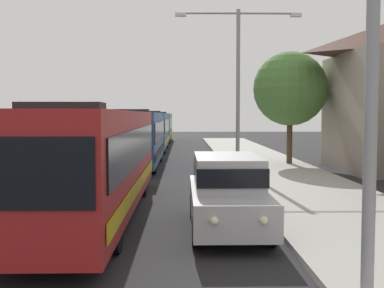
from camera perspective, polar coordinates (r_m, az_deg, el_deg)
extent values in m
cube|color=maroon|center=(14.19, -11.51, -1.61)|extent=(2.50, 12.27, 2.70)
cube|color=black|center=(13.99, -6.40, -0.20)|extent=(0.04, 11.29, 1.00)
cube|color=black|center=(14.45, -16.48, -0.20)|extent=(0.04, 11.29, 1.00)
cube|color=black|center=(8.22, -19.33, -3.34)|extent=(2.30, 0.04, 1.20)
cube|color=gold|center=(14.11, -6.33, -4.86)|extent=(0.03, 11.65, 0.36)
cube|color=black|center=(10.54, -15.23, 4.36)|extent=(1.75, 0.90, 0.16)
cylinder|color=black|center=(10.50, -9.24, -10.04)|extent=(0.28, 1.00, 1.00)
cylinder|color=black|center=(11.02, -20.80, -9.57)|extent=(0.28, 1.00, 1.00)
cylinder|color=black|center=(17.51, -5.90, -4.55)|extent=(0.28, 1.00, 1.00)
cylinder|color=black|center=(17.83, -12.98, -4.47)|extent=(0.28, 1.00, 1.00)
cube|color=#284C8C|center=(27.14, -6.50, 0.86)|extent=(2.50, 10.45, 2.70)
cube|color=black|center=(27.04, -3.82, 1.61)|extent=(0.04, 9.62, 1.00)
cube|color=black|center=(27.28, -9.16, 1.59)|extent=(0.04, 9.62, 1.00)
cube|color=black|center=(21.92, -7.80, 1.00)|extent=(2.30, 0.04, 1.20)
cube|color=black|center=(27.10, -3.79, -0.82)|extent=(0.03, 9.93, 0.36)
cube|color=black|center=(24.00, -7.23, 3.92)|extent=(1.75, 0.90, 0.16)
cylinder|color=black|center=(23.92, -4.59, -2.37)|extent=(0.28, 1.00, 1.00)
cylinder|color=black|center=(24.16, -9.81, -2.35)|extent=(0.28, 1.00, 1.00)
cylinder|color=black|center=(30.00, -3.87, -1.17)|extent=(0.28, 1.00, 1.00)
cylinder|color=black|center=(30.19, -8.05, -1.17)|extent=(0.28, 1.00, 1.00)
cube|color=#284C8C|center=(39.14, -4.83, 1.68)|extent=(2.50, 11.20, 2.70)
cube|color=black|center=(39.06, -2.97, 2.20)|extent=(0.04, 10.31, 1.00)
cube|color=black|center=(39.23, -6.69, 2.19)|extent=(0.04, 10.31, 1.00)
cube|color=black|center=(33.52, -5.47, 1.88)|extent=(2.30, 0.04, 1.20)
cube|color=gold|center=(39.11, -2.95, 0.52)|extent=(0.03, 10.64, 0.36)
cube|color=black|center=(35.76, -5.20, 3.80)|extent=(1.75, 0.90, 0.16)
cylinder|color=black|center=(35.67, -3.43, -0.42)|extent=(0.28, 1.00, 1.00)
cylinder|color=black|center=(35.83, -6.94, -0.42)|extent=(0.28, 1.00, 1.00)
cylinder|color=black|center=(42.21, -3.06, 0.19)|extent=(0.28, 1.00, 1.00)
cylinder|color=black|center=(42.34, -6.04, 0.19)|extent=(0.28, 1.00, 1.00)
cube|color=#33724C|center=(51.70, -3.92, 2.13)|extent=(2.50, 10.91, 2.70)
cube|color=black|center=(51.64, -2.51, 2.52)|extent=(0.04, 10.03, 1.00)
cube|color=black|center=(51.77, -5.32, 2.52)|extent=(0.04, 10.03, 1.00)
cube|color=black|center=(46.22, -4.26, 2.34)|extent=(2.30, 0.04, 1.20)
cube|color=gold|center=(51.67, -2.49, 1.25)|extent=(0.03, 10.36, 0.36)
cube|color=black|center=(48.41, -4.12, 3.73)|extent=(1.75, 0.90, 0.16)
cylinder|color=black|center=(48.32, -2.81, 0.62)|extent=(0.28, 1.00, 1.00)
cylinder|color=black|center=(48.44, -5.41, 0.61)|extent=(0.28, 1.00, 1.00)
cylinder|color=black|center=(54.69, -2.60, 0.96)|extent=(0.28, 1.00, 1.00)
cylinder|color=black|center=(54.79, -4.90, 0.95)|extent=(0.28, 1.00, 1.00)
cube|color=#B7B7BC|center=(12.35, 4.22, -7.00)|extent=(1.84, 4.97, 0.80)
cube|color=#B7B7BC|center=(12.38, 4.18, -3.23)|extent=(1.62, 2.88, 0.80)
cube|color=black|center=(12.38, 4.18, -3.23)|extent=(1.66, 2.98, 0.44)
sphere|color=#F9EFCC|center=(9.84, 2.61, -9.12)|extent=(0.18, 0.18, 0.18)
sphere|color=#F9EFCC|center=(9.96, 8.51, -9.00)|extent=(0.18, 0.18, 0.18)
cylinder|color=black|center=(10.87, 0.60, -10.33)|extent=(0.22, 0.70, 0.70)
cylinder|color=black|center=(11.04, 9.28, -10.16)|extent=(0.22, 0.70, 0.70)
cylinder|color=black|center=(13.88, 0.23, -7.29)|extent=(0.22, 0.70, 0.70)
cylinder|color=black|center=(14.01, 7.00, -7.21)|extent=(0.22, 0.70, 0.70)
cylinder|color=gray|center=(7.90, 20.71, 15.41)|extent=(0.20, 0.20, 8.92)
cylinder|color=gray|center=(24.98, 5.47, 6.43)|extent=(0.20, 0.20, 8.15)
cylinder|color=gray|center=(25.35, 2.10, 15.23)|extent=(2.94, 0.10, 0.10)
cube|color=silver|center=(25.30, -1.35, 15.07)|extent=(0.56, 0.28, 0.16)
cylinder|color=gray|center=(25.68, 8.91, 15.04)|extent=(2.94, 0.10, 0.10)
cube|color=silver|center=(25.95, 12.21, 14.70)|extent=(0.56, 0.28, 0.16)
cylinder|color=#4C3823|center=(28.02, 11.48, 0.36)|extent=(0.32, 0.32, 2.58)
sphere|color=#4C7A38|center=(28.01, 11.56, 6.44)|extent=(4.19, 4.19, 4.19)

